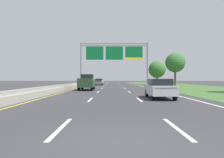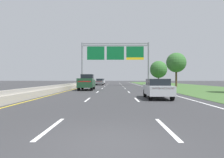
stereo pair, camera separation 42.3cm
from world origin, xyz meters
The scene contains 11 objects.
ground_plane centered at (0.00, 35.00, 0.00)m, with size 220.00×220.00×0.00m, color #333335.
lane_striping centered at (0.00, 34.54, 0.00)m, with size 11.96×106.00×0.01m.
grass_verge_right centered at (13.95, 35.00, 0.01)m, with size 14.00×110.00×0.02m, color #3D602D.
median_barrier_concrete centered at (-6.60, 35.00, 0.35)m, with size 0.60×110.00×0.85m.
overhead_sign_gantry centered at (0.30, 40.83, 6.80)m, with size 15.06×0.42×9.59m.
pickup_truck_darkgreen centered at (-3.73, 23.86, 1.07)m, with size 2.12×5.44×2.20m.
car_white_left_lane_sedan centered at (-3.71, 54.48, 0.82)m, with size 1.88×4.42×1.57m.
car_silver_right_lane_sedan centered at (3.60, 11.46, 0.82)m, with size 1.91×4.44×1.57m.
car_grey_left_lane_sedan centered at (-3.58, 46.37, 0.82)m, with size 1.88×4.42×1.57m.
roadside_tree_mid centered at (12.07, 35.23, 4.69)m, with size 3.81×3.81×6.61m.
roadside_tree_far centered at (11.85, 50.47, 4.03)m, with size 4.56×4.56×6.32m.
Camera 1 is at (-0.21, -5.15, 1.59)m, focal length 33.36 mm.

